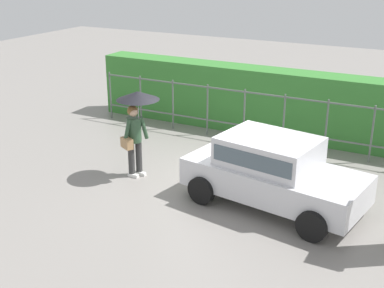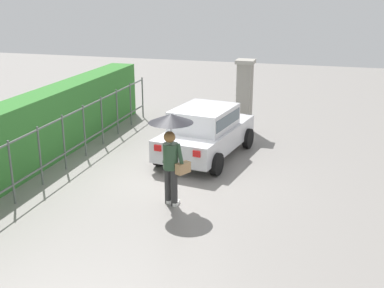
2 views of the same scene
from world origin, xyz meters
The scene contains 6 objects.
ground_plane centered at (0.00, 0.00, 0.00)m, with size 40.00×40.00×0.00m, color gray.
car centered at (1.74, -0.39, 0.80)m, with size 3.93×2.33×1.48m.
pedestrian centered at (-1.55, -0.46, 1.53)m, with size 0.99×0.99×2.08m.
gate_pillar centered at (4.61, -0.99, 1.24)m, with size 0.60×0.60×2.42m.
fence_section centered at (0.32, 2.97, 0.82)m, with size 10.33×0.05×1.50m.
hedge_row centered at (0.32, 3.92, 0.95)m, with size 11.28×0.90×1.90m, color #387F33.
Camera 2 is at (-11.28, -3.69, 4.72)m, focal length 46.11 mm.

